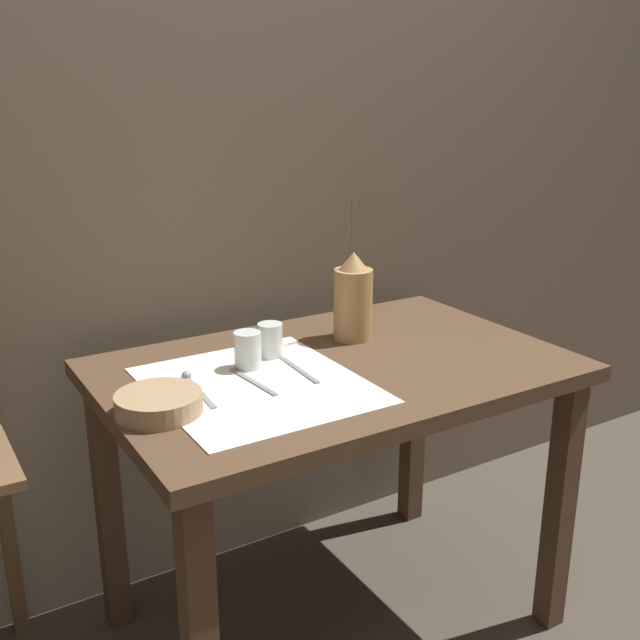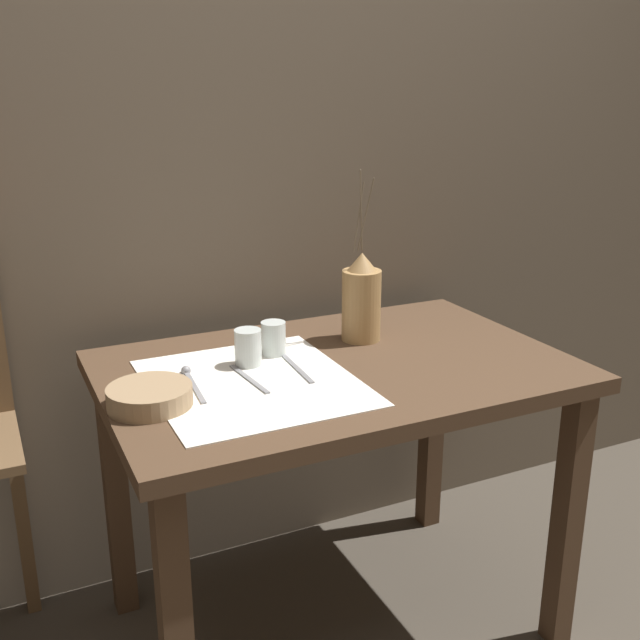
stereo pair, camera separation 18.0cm
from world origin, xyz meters
name	(u,v)px [view 2 (the right image)]	position (x,y,z in m)	size (l,w,h in m)	color
ground_plane	(334,621)	(0.00, 0.00, 0.00)	(12.00, 12.00, 0.00)	#473F35
stone_wall_back	(262,169)	(0.00, 0.48, 1.20)	(7.00, 0.06, 2.40)	brown
wooden_table	(336,405)	(0.00, 0.00, 0.66)	(1.14, 0.75, 0.77)	#4C3523
linen_cloth	(253,382)	(-0.23, -0.03, 0.77)	(0.46, 0.51, 0.00)	white
pitcher_with_flowers	(361,300)	(0.14, 0.14, 0.88)	(0.11, 0.11, 0.46)	#A87F4C
wooden_bowl	(150,397)	(-0.48, -0.06, 0.79)	(0.18, 0.18, 0.05)	#9E7F5B
glass_tumbler_near	(248,347)	(-0.20, 0.08, 0.82)	(0.07, 0.07, 0.09)	silver
glass_tumbler_far	(273,338)	(-0.12, 0.12, 0.82)	(0.06, 0.06, 0.09)	silver
spoon_outer	(189,377)	(-0.36, 0.05, 0.78)	(0.03, 0.21, 0.02)	gray
fork_inner	(249,379)	(-0.23, -0.01, 0.78)	(0.03, 0.20, 0.00)	gray
knife_center	(298,369)	(-0.11, 0.00, 0.78)	(0.02, 0.20, 0.00)	gray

